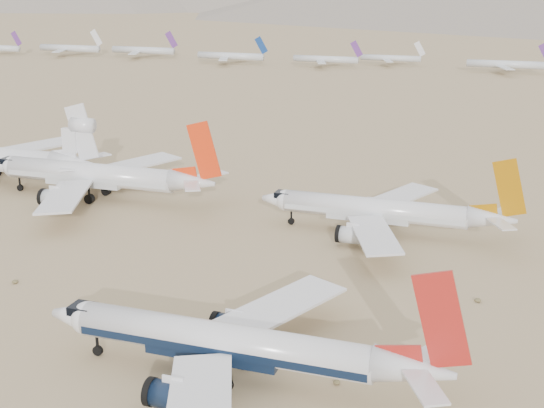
# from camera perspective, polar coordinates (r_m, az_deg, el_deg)

# --- Properties ---
(ground) EXTENTS (7000.00, 7000.00, 0.00)m
(ground) POSITION_cam_1_polar(r_m,az_deg,el_deg) (98.17, -9.55, -11.30)
(ground) COLOR #8D7752
(ground) RESTS_ON ground
(main_airliner) EXTENTS (48.67, 47.54, 17.18)m
(main_airliner) POSITION_cam_1_polar(r_m,az_deg,el_deg) (89.61, -2.45, -10.56)
(main_airliner) COLOR silver
(main_airliner) RESTS_ON ground
(row2_gold_tail) EXTENTS (45.52, 44.52, 16.21)m
(row2_gold_tail) POSITION_cam_1_polar(r_m,az_deg,el_deg) (139.70, 8.49, -0.53)
(row2_gold_tail) COLOR silver
(row2_gold_tail) RESTS_ON ground
(row2_orange_tail) EXTENTS (52.00, 50.87, 18.55)m
(row2_orange_tail) POSITION_cam_1_polar(r_m,az_deg,el_deg) (163.75, -12.87, 2.08)
(row2_orange_tail) COLOR silver
(row2_orange_tail) RESTS_ON ground
(distant_storage_row) EXTENTS (514.94, 58.32, 16.17)m
(distant_storage_row) POSITION_cam_1_polar(r_m,az_deg,el_deg) (385.07, 13.25, 10.33)
(distant_storage_row) COLOR silver
(distant_storage_row) RESTS_ON ground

